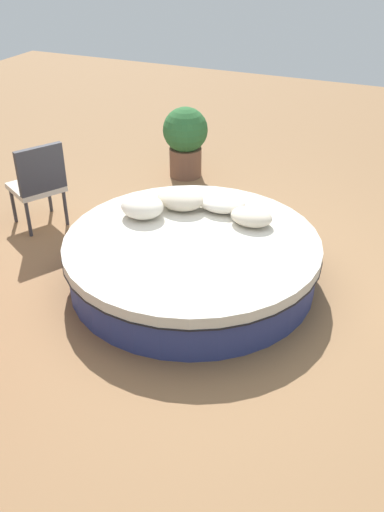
{
  "coord_description": "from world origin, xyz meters",
  "views": [
    {
      "loc": [
        -1.79,
        4.09,
        3.04
      ],
      "look_at": [
        0.0,
        0.0,
        0.28
      ],
      "focal_mm": 39.1,
      "sensor_mm": 36.0,
      "label": 1
    }
  ],
  "objects_px": {
    "throw_pillow_2": "(181,199)",
    "planter": "(185,138)",
    "round_bed": "(192,260)",
    "throw_pillow_0": "(251,217)",
    "throw_pillow_3": "(142,206)",
    "patio_chair": "(39,181)",
    "throw_pillow_1": "(222,203)"
  },
  "relations": [
    {
      "from": "round_bed",
      "to": "throw_pillow_2",
      "type": "distance_m",
      "value": 0.73
    },
    {
      "from": "throw_pillow_3",
      "to": "patio_chair",
      "type": "distance_m",
      "value": 1.34
    },
    {
      "from": "planter",
      "to": "throw_pillow_0",
      "type": "bearing_deg",
      "value": 129.94
    },
    {
      "from": "round_bed",
      "to": "patio_chair",
      "type": "relative_size",
      "value": 2.45
    },
    {
      "from": "throw_pillow_3",
      "to": "patio_chair",
      "type": "xyz_separation_m",
      "value": [
        1.33,
        -0.12,
        -0.01
      ]
    },
    {
      "from": "patio_chair",
      "to": "throw_pillow_1",
      "type": "bearing_deg",
      "value": -51.53
    },
    {
      "from": "throw_pillow_2",
      "to": "throw_pillow_1",
      "type": "bearing_deg",
      "value": -161.65
    },
    {
      "from": "throw_pillow_2",
      "to": "planter",
      "type": "height_order",
      "value": "planter"
    },
    {
      "from": "round_bed",
      "to": "throw_pillow_0",
      "type": "bearing_deg",
      "value": -129.89
    },
    {
      "from": "planter",
      "to": "round_bed",
      "type": "bearing_deg",
      "value": 115.6
    },
    {
      "from": "throw_pillow_1",
      "to": "throw_pillow_3",
      "type": "relative_size",
      "value": 1.11
    },
    {
      "from": "round_bed",
      "to": "throw_pillow_0",
      "type": "relative_size",
      "value": 5.86
    },
    {
      "from": "round_bed",
      "to": "patio_chair",
      "type": "height_order",
      "value": "patio_chair"
    },
    {
      "from": "throw_pillow_2",
      "to": "throw_pillow_3",
      "type": "height_order",
      "value": "throw_pillow_3"
    },
    {
      "from": "throw_pillow_2",
      "to": "patio_chair",
      "type": "distance_m",
      "value": 1.62
    },
    {
      "from": "round_bed",
      "to": "throw_pillow_3",
      "type": "distance_m",
      "value": 0.75
    },
    {
      "from": "throw_pillow_3",
      "to": "patio_chair",
      "type": "bearing_deg",
      "value": -5.02
    },
    {
      "from": "throw_pillow_2",
      "to": "planter",
      "type": "distance_m",
      "value": 1.9
    },
    {
      "from": "throw_pillow_1",
      "to": "throw_pillow_2",
      "type": "bearing_deg",
      "value": 18.35
    },
    {
      "from": "round_bed",
      "to": "throw_pillow_0",
      "type": "height_order",
      "value": "throw_pillow_0"
    },
    {
      "from": "round_bed",
      "to": "patio_chair",
      "type": "xyz_separation_m",
      "value": [
        1.97,
        -0.34,
        0.32
      ]
    },
    {
      "from": "patio_chair",
      "to": "throw_pillow_0",
      "type": "bearing_deg",
      "value": -57.29
    },
    {
      "from": "round_bed",
      "to": "throw_pillow_3",
      "type": "height_order",
      "value": "throw_pillow_3"
    },
    {
      "from": "round_bed",
      "to": "throw_pillow_1",
      "type": "relative_size",
      "value": 5.01
    },
    {
      "from": "round_bed",
      "to": "throw_pillow_1",
      "type": "distance_m",
      "value": 0.74
    },
    {
      "from": "throw_pillow_3",
      "to": "throw_pillow_2",
      "type": "bearing_deg",
      "value": -129.98
    },
    {
      "from": "round_bed",
      "to": "throw_pillow_3",
      "type": "relative_size",
      "value": 5.58
    },
    {
      "from": "throw_pillow_1",
      "to": "planter",
      "type": "height_order",
      "value": "planter"
    },
    {
      "from": "throw_pillow_0",
      "to": "patio_chair",
      "type": "xyz_separation_m",
      "value": [
        2.37,
        0.15,
        0.01
      ]
    },
    {
      "from": "throw_pillow_0",
      "to": "planter",
      "type": "bearing_deg",
      "value": -50.06
    },
    {
      "from": "throw_pillow_0",
      "to": "throw_pillow_3",
      "type": "bearing_deg",
      "value": 14.65
    },
    {
      "from": "throw_pillow_0",
      "to": "throw_pillow_3",
      "type": "distance_m",
      "value": 1.08
    }
  ]
}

